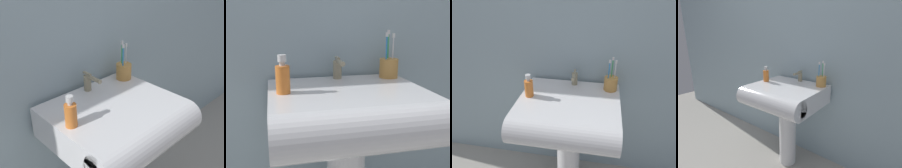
# 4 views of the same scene
# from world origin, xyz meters

# --- Properties ---
(wall_back) EXTENTS (5.00, 0.05, 2.40)m
(wall_back) POSITION_xyz_m (0.00, 0.29, 1.20)
(wall_back) COLOR #9EB7C1
(wall_back) RESTS_ON ground
(sink_pedestal) EXTENTS (0.16, 0.16, 0.63)m
(sink_pedestal) POSITION_xyz_m (0.00, 0.00, 0.32)
(sink_pedestal) COLOR white
(sink_pedestal) RESTS_ON ground
(sink_basin) EXTENTS (0.61, 0.56, 0.16)m
(sink_basin) POSITION_xyz_m (0.00, -0.06, 0.71)
(sink_basin) COLOR white
(sink_basin) RESTS_ON sink_pedestal
(faucet) EXTENTS (0.04, 0.13, 0.10)m
(faucet) POSITION_xyz_m (0.01, 0.18, 0.85)
(faucet) COLOR tan
(faucet) RESTS_ON sink_basin
(toothbrush_cup) EXTENTS (0.09, 0.09, 0.22)m
(toothbrush_cup) POSITION_xyz_m (0.25, 0.16, 0.84)
(toothbrush_cup) COLOR #D19347
(toothbrush_cup) RESTS_ON sink_basin
(soap_bottle) EXTENTS (0.05, 0.05, 0.15)m
(soap_bottle) POSITION_xyz_m (-0.25, -0.01, 0.85)
(soap_bottle) COLOR orange
(soap_bottle) RESTS_ON sink_basin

